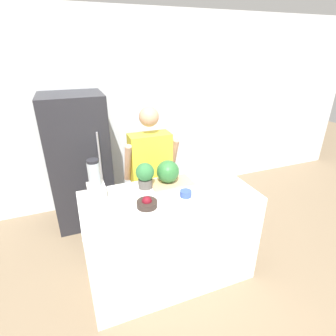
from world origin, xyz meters
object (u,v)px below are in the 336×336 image
bowl_cherries (147,203)px  bowl_small_blue (186,194)px  watermelon (168,172)px  blender (95,182)px  bowl_cream (170,197)px  refrigerator (80,162)px  person (151,176)px  potted_plant (145,175)px

bowl_cherries → bowl_small_blue: (0.37, 0.04, -0.01)m
watermelon → blender: size_ratio=0.61×
bowl_cream → bowl_small_blue: 0.16m
bowl_cream → blender: blender is taller
refrigerator → bowl_cream: 1.56m
bowl_cherries → person: bearing=70.3°
bowl_cherries → potted_plant: bearing=75.3°
watermelon → blender: (-0.68, -0.01, 0.02)m
bowl_cherries → potted_plant: 0.35m
person → blender: bearing=-144.4°
person → watermelon: person is taller
watermelon → bowl_small_blue: (0.06, -0.29, -0.09)m
watermelon → bowl_cherries: bearing=-133.6°
person → bowl_small_blue: person is taller
bowl_small_blue → blender: size_ratio=0.29×
refrigerator → watermelon: (0.75, -1.10, 0.22)m
bowl_cream → potted_plant: 0.34m
person → watermelon: bearing=-85.6°
person → watermelon: size_ratio=7.35×
bowl_cream → refrigerator: bearing=114.7°
bowl_cherries → bowl_cream: 0.21m
bowl_cream → bowl_small_blue: (0.16, 0.02, -0.01)m
person → watermelon: 0.51m
bowl_cream → blender: 0.65m
person → blender: person is taller
bowl_cherries → blender: (-0.36, 0.32, 0.11)m
bowl_cherries → blender: blender is taller
refrigerator → blender: size_ratio=4.72×
watermelon → potted_plant: bearing=-178.2°
blender → watermelon: bearing=1.0°
watermelon → bowl_cherries: (-0.31, -0.33, -0.09)m
refrigerator → watermelon: 1.35m
bowl_cream → potted_plant: bearing=112.5°
bowl_cream → potted_plant: (-0.12, 0.30, 0.09)m
refrigerator → potted_plant: bearing=-64.7°
bowl_small_blue → bowl_cream: bearing=-174.2°
person → refrigerator: bearing=137.7°
potted_plant → blender: bearing=-179.4°
refrigerator → bowl_cream: size_ratio=13.47×
refrigerator → potted_plant: (0.52, -1.11, 0.24)m
person → blender: size_ratio=4.51×
watermelon → blender: bearing=-179.0°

